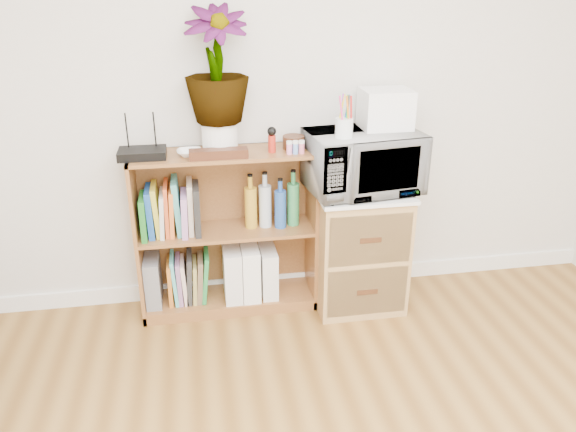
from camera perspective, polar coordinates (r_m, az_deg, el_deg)
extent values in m
cube|color=white|center=(3.55, -0.40, -6.58)|extent=(4.00, 0.02, 0.10)
cube|color=brown|center=(3.20, -6.21, -1.72)|extent=(1.00, 0.30, 0.95)
cube|color=#9E7542|center=(3.31, 7.07, -3.29)|extent=(0.50, 0.45, 0.70)
imported|color=white|center=(3.09, 7.61, 5.50)|extent=(0.64, 0.48, 0.33)
cylinder|color=white|center=(2.92, 5.71, 8.90)|extent=(0.09, 0.09, 0.10)
cube|color=white|center=(3.13, 9.88, 10.69)|extent=(0.26, 0.22, 0.21)
cube|color=black|center=(3.01, -14.58, 6.18)|extent=(0.24, 0.17, 0.04)
imported|color=white|center=(2.99, -9.98, 6.35)|extent=(0.13, 0.13, 0.03)
cylinder|color=white|center=(3.02, -6.94, 7.99)|extent=(0.19, 0.19, 0.16)
imported|color=#3A702C|center=(2.95, -7.30, 14.96)|extent=(0.33, 0.33, 0.58)
cube|color=#391A0F|center=(2.92, -7.07, 6.30)|extent=(0.30, 0.08, 0.05)
cylinder|color=#B12315|center=(3.00, -1.64, 7.35)|extent=(0.04, 0.04, 0.09)
cylinder|color=#381D0F|center=(3.07, 0.56, 7.51)|extent=(0.12, 0.12, 0.07)
cube|color=pink|center=(2.98, 0.76, 6.83)|extent=(0.10, 0.04, 0.05)
cube|color=slate|center=(3.33, -13.54, -6.32)|extent=(0.09, 0.23, 0.28)
cube|color=silver|center=(3.30, -5.69, -5.67)|extent=(0.10, 0.25, 0.31)
cube|color=white|center=(3.31, -3.89, -5.50)|extent=(0.10, 0.25, 0.32)
cube|color=silver|center=(3.33, -2.03, -5.58)|extent=(0.09, 0.23, 0.29)
cube|color=#1D6C21|center=(3.15, -14.42, 0.10)|extent=(0.03, 0.20, 0.24)
cube|color=#184491|center=(3.14, -13.81, 0.41)|extent=(0.04, 0.20, 0.27)
cube|color=gold|center=(3.14, -13.21, 0.55)|extent=(0.04, 0.20, 0.28)
cube|color=beige|center=(3.14, -12.65, 0.26)|extent=(0.04, 0.20, 0.24)
cube|color=#CB4F22|center=(3.13, -12.21, 0.67)|extent=(0.03, 0.20, 0.29)
cube|color=orange|center=(3.14, -11.72, 0.49)|extent=(0.03, 0.20, 0.26)
cube|color=teal|center=(3.12, -11.18, 0.93)|extent=(0.05, 0.20, 0.31)
cube|color=#A774AE|center=(3.14, -10.48, 0.36)|extent=(0.04, 0.20, 0.24)
cube|color=#C4B299|center=(3.13, -9.88, 0.86)|extent=(0.03, 0.20, 0.29)
cube|color=black|center=(3.13, -9.24, 0.78)|extent=(0.04, 0.20, 0.28)
cylinder|color=#BA8D23|center=(3.14, -3.80, 1.39)|extent=(0.07, 0.07, 0.30)
cylinder|color=#AAB7C1|center=(3.14, -2.33, 1.56)|extent=(0.07, 0.07, 0.31)
cylinder|color=#214C9D|center=(3.16, -0.85, 1.38)|extent=(0.07, 0.07, 0.28)
cylinder|color=#308549|center=(3.16, 0.53, 1.78)|extent=(0.07, 0.07, 0.32)
cylinder|color=gold|center=(3.18, 1.96, 1.82)|extent=(0.06, 0.06, 0.31)
cylinder|color=#A0A8B2|center=(3.20, 3.21, 1.46)|extent=(0.06, 0.06, 0.26)
cube|color=#B86620|center=(3.33, -11.86, -6.44)|extent=(0.03, 0.19, 0.26)
cube|color=#48AEAC|center=(3.32, -11.44, -6.19)|extent=(0.04, 0.19, 0.28)
cube|color=#885D8C|center=(3.32, -10.96, -6.31)|extent=(0.03, 0.19, 0.26)
cube|color=beige|center=(3.32, -10.48, -6.38)|extent=(0.03, 0.19, 0.25)
cube|color=#292929|center=(3.32, -9.99, -6.09)|extent=(0.04, 0.19, 0.29)
cube|color=#9A8D47|center=(3.33, -9.45, -6.42)|extent=(0.03, 0.19, 0.24)
cube|color=brown|center=(3.32, -8.95, -6.19)|extent=(0.05, 0.19, 0.26)
cube|color=#217C37|center=(3.31, -8.43, -5.96)|extent=(0.06, 0.19, 0.29)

